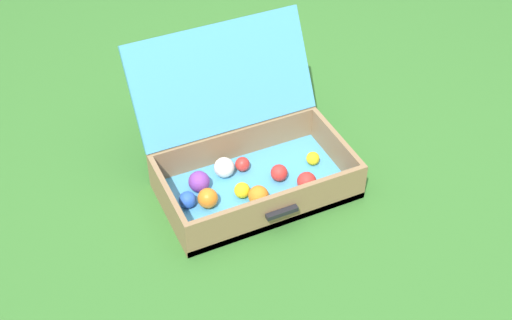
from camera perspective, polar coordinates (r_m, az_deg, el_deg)
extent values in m
plane|color=#336B28|center=(2.46, 1.29, -0.77)|extent=(16.00, 16.00, 0.00)
cube|color=#4799C6|center=(2.37, 0.00, -2.39)|extent=(0.64, 0.37, 0.03)
cube|color=olive|center=(2.25, -7.24, -3.63)|extent=(0.02, 0.37, 0.14)
cube|color=olive|center=(2.45, 6.66, 0.76)|extent=(0.02, 0.37, 0.14)
cube|color=olive|center=(2.22, 1.92, -4.14)|extent=(0.61, 0.02, 0.14)
cube|color=olive|center=(2.45, -1.73, 1.17)|extent=(0.61, 0.02, 0.14)
cube|color=#4799C6|center=(2.38, -2.80, 6.83)|extent=(0.64, 0.20, 0.33)
cube|color=black|center=(2.20, 2.17, -4.37)|extent=(0.11, 0.02, 0.02)
sphere|color=blue|center=(2.28, -5.71, -3.30)|extent=(0.06, 0.06, 0.06)
sphere|color=white|center=(2.38, -2.66, -0.62)|extent=(0.07, 0.07, 0.07)
sphere|color=red|center=(2.41, -1.13, -0.35)|extent=(0.05, 0.05, 0.05)
sphere|color=orange|center=(2.28, 0.21, -2.97)|extent=(0.07, 0.07, 0.07)
sphere|color=red|center=(2.34, 4.23, -1.79)|extent=(0.07, 0.07, 0.07)
sphere|color=purple|center=(2.33, -4.74, -1.80)|extent=(0.07, 0.07, 0.07)
sphere|color=yellow|center=(2.31, -1.16, -2.52)|extent=(0.05, 0.05, 0.05)
sphere|color=orange|center=(2.28, -4.02, -3.18)|extent=(0.07, 0.07, 0.07)
sphere|color=yellow|center=(2.44, 4.74, 0.14)|extent=(0.05, 0.05, 0.05)
sphere|color=red|center=(2.37, 1.92, -1.07)|extent=(0.06, 0.06, 0.06)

